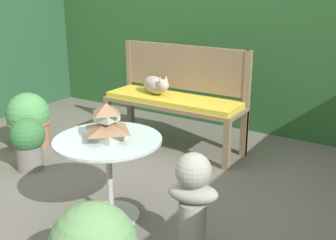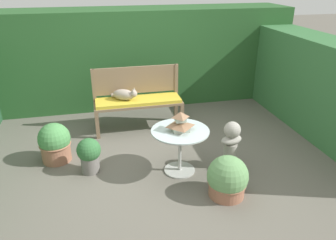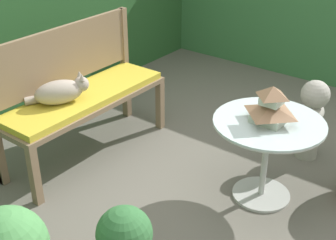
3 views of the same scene
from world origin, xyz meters
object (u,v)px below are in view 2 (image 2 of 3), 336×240
Objects in this scene: pagoda_birdhouse at (180,123)px; potted_plant_patio_mid at (55,143)px; garden_bench at (138,103)px; cat at (124,95)px; patio_table at (180,139)px; garden_bust at (231,142)px; potted_plant_bench_left at (89,154)px; potted_plant_bench_right at (227,179)px.

pagoda_birdhouse reaches higher than potted_plant_patio_mid.
garden_bench is 0.28m from cat.
patio_table is 0.72m from garden_bust.
garden_bench is 2.16× the size of garden_bust.
potted_plant_bench_right reaches higher than potted_plant_bench_left.
cat is at bearing 176.36° from garden_bench.
garden_bust is 0.68m from potted_plant_bench_right.
garden_bench is at bearing 103.53° from patio_table.
garden_bench is at bearing 109.40° from garden_bust.
cat is 1.39m from potted_plant_bench_left.
pagoda_birdhouse is at bearing 160.20° from garden_bust.
pagoda_birdhouse reaches higher than potted_plant_bench_left.
potted_plant_bench_right is (-0.29, -0.60, -0.15)m from garden_bust.
pagoda_birdhouse is (0.34, -1.43, 0.25)m from garden_bench.
garden_bench is 2.56× the size of potted_plant_patio_mid.
potted_plant_bench_right is at bearing -69.79° from garden_bench.
garden_bench reaches higher than potted_plant_bench_left.
cat reaches higher than potted_plant_bench_left.
potted_plant_bench_left is at bearing 154.72° from garden_bust.
garden_bust reaches higher than patio_table.
garden_bench is 1.53m from potted_plant_patio_mid.
potted_plant_bench_right is (0.42, -0.64, -0.26)m from patio_table.
cat is at bearing 115.29° from potted_plant_bench_right.
potted_plant_patio_mid is (-0.47, 0.41, 0.01)m from potted_plant_bench_left.
patio_table is 2.68× the size of pagoda_birdhouse.
garden_bust reaches higher than potted_plant_bench_left.
garden_bench is 3.49× the size of cat.
cat is 1.39m from potted_plant_patio_mid.
garden_bust is 2.48m from potted_plant_patio_mid.
garden_bench reaches higher than potted_plant_bench_right.
cat is at bearing 62.43° from potted_plant_bench_left.
garden_bench is 2.81× the size of potted_plant_bench_right.
cat reaches higher than potted_plant_patio_mid.
cat is at bearing 111.44° from patio_table.
patio_table is 1.46× the size of potted_plant_bench_right.
potted_plant_bench_right is at bearing -29.38° from potted_plant_bench_left.
garden_bust is 1.93m from potted_plant_bench_left.
potted_plant_bench_right is (0.42, -0.64, -0.50)m from pagoda_birdhouse.
garden_bust reaches higher than garden_bench.
garden_bust is (1.06, -1.48, -0.09)m from garden_bench.
cat is 0.62× the size of garden_bust.
pagoda_birdhouse reaches higher than potted_plant_bench_right.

